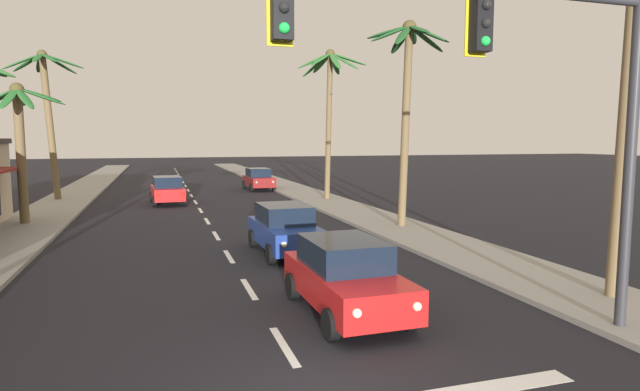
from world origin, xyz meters
The scene contains 13 objects.
sidewalk_right centered at (7.80, 20.00, 0.07)m, with size 3.20×110.00×0.14m, color gray.
sidewalk_left centered at (-7.80, 20.00, 0.07)m, with size 3.20×110.00×0.14m, color gray.
lane_markings centered at (0.44, 19.12, 0.00)m, with size 4.28×86.09×0.01m.
traffic_signal_mast centered at (3.40, 0.70, 5.21)m, with size 10.89×0.41×7.29m.
sedan_lead_at_stop_bar centered at (1.79, 3.52, 0.85)m, with size 2.01×4.48×1.68m.
sedan_third_in_queue centered at (1.95, 10.04, 0.85)m, with size 2.03×4.48×1.68m.
sedan_oncoming_far centered at (-1.68, 25.80, 0.85)m, with size 2.15×4.53×1.68m.
sedan_parked_nearest_kerb centered at (5.32, 32.95, 0.85)m, with size 2.04×4.49×1.68m.
palm_left_third centered at (-8.05, 19.10, 4.46)m, with size 3.77×3.81×6.45m.
palm_left_farthest centered at (-8.67, 29.23, 6.39)m, with size 4.60×4.66×9.45m.
palm_right_nearest centered at (8.42, 2.34, 7.06)m, with size 4.16×4.13×9.71m.
palm_right_second centered at (8.20, 13.36, 6.41)m, with size 3.44×3.54×9.00m.
palm_right_third centered at (8.30, 24.37, 6.94)m, with size 4.54×4.36×9.57m.
Camera 1 is at (-2.20, -7.35, 3.94)m, focal length 29.25 mm.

